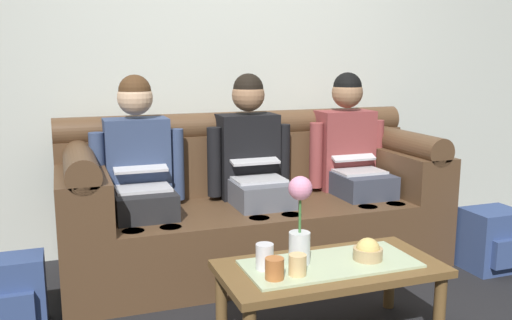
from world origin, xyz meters
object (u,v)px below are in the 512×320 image
(couch, at_px, (253,208))
(backpack_left, at_px, (10,296))
(person_left, at_px, (140,171))
(snack_bowl, at_px, (368,251))
(cup_near_right, at_px, (298,265))
(flower_vase, at_px, (300,220))
(cup_far_center, at_px, (274,269))
(cup_near_left, at_px, (265,256))
(person_middle, at_px, (253,164))
(backpack_right, at_px, (492,240))
(person_right, at_px, (352,157))
(coffee_table, at_px, (330,274))

(couch, xyz_separation_m, backpack_left, (-1.42, -0.47, -0.19))
(person_left, relative_size, snack_bowl, 8.86)
(person_left, distance_m, cup_near_right, 1.28)
(flower_vase, relative_size, cup_far_center, 4.46)
(person_left, bearing_deg, snack_bowl, -50.62)
(person_left, xyz_separation_m, cup_far_center, (0.40, -1.16, -0.23))
(person_left, bearing_deg, cup_near_left, -69.07)
(snack_bowl, bearing_deg, backpack_left, 158.75)
(person_middle, height_order, backpack_right, person_middle)
(person_middle, height_order, cup_near_left, person_middle)
(backpack_right, distance_m, backpack_left, 2.80)
(person_right, xyz_separation_m, flower_vase, (-0.85, -1.03, -0.06))
(cup_near_right, distance_m, cup_far_center, 0.11)
(person_middle, distance_m, coffee_table, 1.12)
(flower_vase, relative_size, cup_near_right, 4.45)
(cup_far_center, relative_size, backpack_right, 0.24)
(cup_near_left, relative_size, backpack_left, 0.31)
(backpack_right, bearing_deg, couch, 155.59)
(flower_vase, xyz_separation_m, snack_bowl, (0.32, -0.06, -0.17))
(person_middle, distance_m, cup_near_left, 1.11)
(cup_far_center, bearing_deg, cup_near_left, 89.98)
(flower_vase, height_order, cup_far_center, flower_vase)
(cup_near_right, bearing_deg, snack_bowl, 8.89)
(couch, distance_m, person_middle, 0.29)
(person_middle, relative_size, person_right, 1.00)
(backpack_right, bearing_deg, snack_bowl, -158.25)
(flower_vase, xyz_separation_m, cup_near_right, (-0.06, -0.12, -0.16))
(couch, relative_size, backpack_left, 6.41)
(couch, relative_size, backpack_right, 6.15)
(cup_far_center, bearing_deg, person_middle, 74.90)
(couch, xyz_separation_m, cup_far_center, (-0.31, -1.16, 0.06))
(person_left, bearing_deg, cup_near_right, -66.20)
(flower_vase, relative_size, cup_near_left, 3.54)
(person_left, xyz_separation_m, cup_near_left, (0.40, -1.04, -0.21))
(person_middle, height_order, cup_near_right, person_middle)
(snack_bowl, relative_size, backpack_left, 0.37)
(snack_bowl, xyz_separation_m, backpack_right, (1.19, 0.47, -0.23))
(person_left, height_order, snack_bowl, person_left)
(coffee_table, height_order, snack_bowl, snack_bowl)
(person_middle, distance_m, person_right, 0.71)
(couch, distance_m, flower_vase, 1.07)
(person_right, distance_m, coffee_table, 1.33)
(couch, bearing_deg, cup_far_center, -105.05)
(couch, height_order, flower_vase, couch)
(cup_near_left, distance_m, backpack_left, 1.27)
(flower_vase, bearing_deg, cup_far_center, -143.30)
(flower_vase, height_order, backpack_left, flower_vase)
(flower_vase, bearing_deg, backpack_right, 15.22)
(flower_vase, bearing_deg, backpack_left, 156.32)
(couch, xyz_separation_m, coffee_table, (-0.00, -1.07, -0.04))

